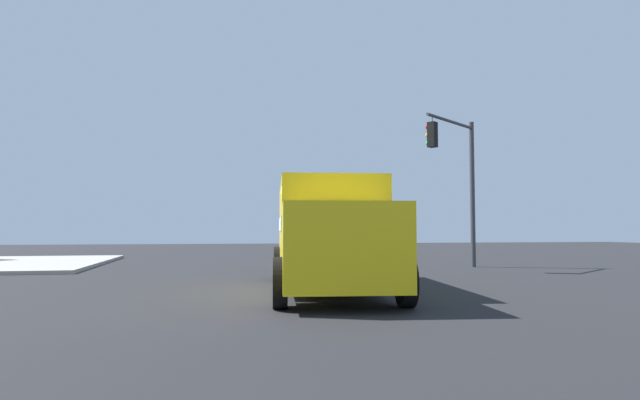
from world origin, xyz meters
The scene contains 4 objects.
ground_plane centered at (0.00, 0.00, 0.00)m, with size 100.00×100.00×0.00m, color black.
delivery_truck centered at (0.81, -0.37, 1.46)m, with size 8.62×3.71×2.77m.
traffic_light_secondary centered at (7.13, -7.28, 3.96)m, with size 2.33×3.04×6.08m.
pickup_white centered at (11.66, -3.27, 0.73)m, with size 2.50×5.31×1.38m.
Camera 1 is at (-12.97, 2.70, 1.51)m, focal length 30.35 mm.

